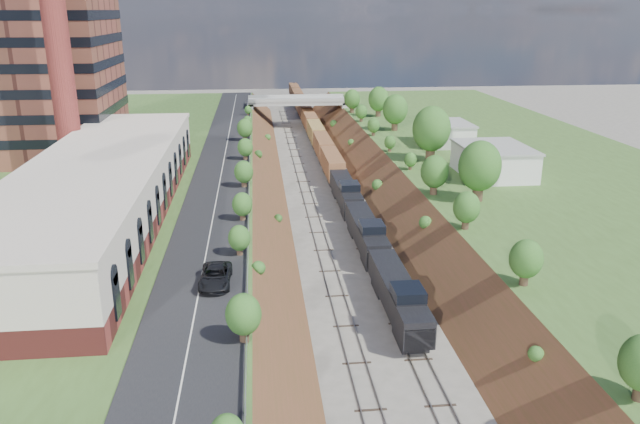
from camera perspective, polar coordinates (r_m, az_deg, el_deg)
The scene contains 17 objects.
platform_left at distance 98.27m, azimuth -19.08°, elevation 2.12°, with size 44.00×180.00×5.00m, color #3C5B25.
platform_right at distance 104.92m, azimuth 18.68°, elevation 3.13°, with size 44.00×180.00×5.00m, color #3C5B25.
embankment_left at distance 96.29m, azimuth -6.09°, elevation 1.16°, with size 7.07×180.00×7.07m, color brown.
embankment_right at distance 98.60m, azimuth 6.80°, elevation 1.54°, with size 7.07×180.00×7.07m, color brown.
rail_left_track at distance 96.56m, azimuth -1.11°, elevation 1.36°, with size 1.58×180.00×0.18m, color gray.
rail_right_track at distance 97.11m, azimuth 1.95°, elevation 1.45°, with size 1.58×180.00×0.18m, color gray.
road at distance 95.10m, azimuth -8.91°, elevation 3.98°, with size 8.00×180.00×0.10m, color black.
guardrail at distance 94.65m, azimuth -6.45°, elevation 4.33°, with size 0.10×171.00×0.70m.
commercial_building at distance 74.93m, azimuth -19.40°, elevation 2.09°, with size 14.30×62.30×7.00m.
smokestack at distance 91.93m, azimuth -22.98°, elevation 14.94°, with size 3.20×3.20×40.00m, color maroon.
overpass at distance 156.22m, azimuth -2.10°, elevation 9.60°, with size 24.50×8.30×7.40m.
white_building_near at distance 93.05m, azimuth 15.58°, elevation 4.46°, with size 9.00×12.00×4.00m, color silver.
white_building_far at distance 113.24m, azimuth 11.37°, elevation 7.00°, with size 8.00×10.00×3.60m, color silver.
tree_right_large at distance 79.32m, azimuth 14.40°, elevation 4.05°, with size 5.25×5.25×7.61m.
tree_left_crest at distance 56.18m, azimuth -7.08°, elevation -3.77°, with size 2.45×2.45×3.55m.
freight_train at distance 136.05m, azimuth -0.38°, elevation 7.30°, with size 2.75×170.66×4.55m.
suv at distance 54.75m, azimuth -9.53°, elevation -5.80°, with size 2.59×5.62×1.56m, color black.
Camera 1 is at (-10.24, -32.20, 27.76)m, focal length 35.00 mm.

